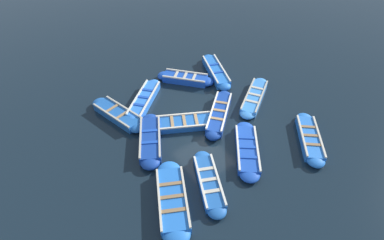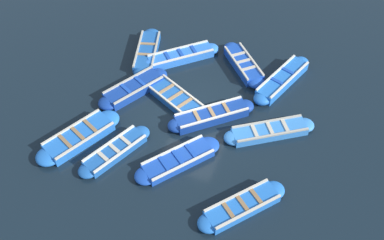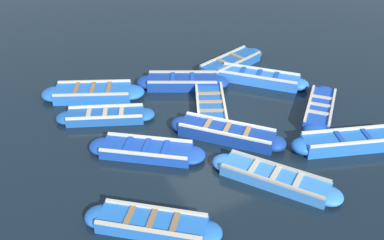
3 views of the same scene
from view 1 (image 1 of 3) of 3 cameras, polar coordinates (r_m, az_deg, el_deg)
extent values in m
plane|color=black|center=(14.22, 2.54, -0.62)|extent=(120.00, 120.00, 0.00)
cube|color=navy|center=(14.49, 5.19, 1.20)|extent=(2.69, 2.53, 0.39)
ellipsoid|color=navy|center=(13.41, 4.07, -2.75)|extent=(1.01, 1.01, 0.39)
ellipsoid|color=navy|center=(15.63, 6.16, 4.59)|extent=(1.01, 1.01, 0.39)
cube|color=silver|center=(14.31, 6.59, 1.68)|extent=(2.18, 1.99, 0.07)
cube|color=silver|center=(14.38, 3.91, 2.11)|extent=(2.18, 1.99, 0.07)
cube|color=#9E7A51|center=(13.88, 4.78, 0.25)|extent=(0.55, 0.59, 0.04)
cube|color=#9E7A51|center=(14.35, 5.24, 1.85)|extent=(0.55, 0.59, 0.04)
cube|color=#9E7A51|center=(14.83, 5.68, 3.35)|extent=(0.55, 0.59, 0.04)
cube|color=blue|center=(15.45, -9.10, 3.72)|extent=(2.69, 2.58, 0.37)
ellipsoid|color=blue|center=(14.41, -11.12, 0.16)|extent=(1.01, 1.00, 0.37)
ellipsoid|color=blue|center=(16.55, -7.32, 6.81)|extent=(1.01, 1.00, 0.37)
cube|color=silver|center=(15.20, -7.99, 4.20)|extent=(2.18, 2.04, 0.07)
cube|color=silver|center=(15.43, -10.37, 4.53)|extent=(2.18, 2.04, 0.07)
cube|color=#1947B7|center=(14.87, -10.02, 2.88)|extent=(0.56, 0.58, 0.04)
cube|color=#1947B7|center=(15.32, -9.18, 4.32)|extent=(0.56, 0.58, 0.04)
cube|color=#1947B7|center=(15.79, -8.39, 5.68)|extent=(0.56, 0.58, 0.04)
cube|color=blue|center=(11.26, -3.73, -14.92)|extent=(2.05, 2.83, 0.37)
ellipsoid|color=blue|center=(10.58, -2.97, -20.85)|extent=(1.27, 1.28, 0.37)
ellipsoid|color=blue|center=(12.04, -4.36, -9.70)|extent=(1.27, 1.28, 0.37)
cube|color=beige|center=(11.09, -1.28, -14.03)|extent=(1.17, 2.38, 0.07)
cube|color=beige|center=(11.08, -6.29, -14.54)|extent=(1.17, 2.38, 0.07)
cube|color=olive|center=(10.78, -3.47, -16.80)|extent=(0.88, 0.51, 0.04)
cube|color=olive|center=(11.09, -3.78, -14.34)|extent=(0.88, 0.51, 0.04)
cube|color=olive|center=(11.41, -4.06, -12.02)|extent=(0.88, 0.51, 0.04)
cube|color=navy|center=(13.28, -7.94, -3.74)|extent=(1.98, 2.67, 0.37)
ellipsoid|color=navy|center=(12.42, -7.95, -7.92)|extent=(1.12, 1.13, 0.37)
ellipsoid|color=navy|center=(14.21, -7.93, -0.09)|extent=(1.12, 1.13, 0.37)
cube|color=#B2AD9E|center=(13.10, -6.26, -2.95)|extent=(1.24, 2.25, 0.07)
cube|color=#B2AD9E|center=(13.16, -9.79, -3.18)|extent=(1.24, 2.25, 0.07)
cube|color=#1947B7|center=(12.88, -8.03, -4.24)|extent=(0.76, 0.49, 0.04)
cube|color=#1947B7|center=(13.40, -8.02, -2.03)|extent=(0.76, 0.49, 0.04)
cube|color=#3884E0|center=(15.85, 11.79, 4.27)|extent=(2.84, 2.29, 0.31)
ellipsoid|color=#3884E0|center=(14.72, 10.51, 1.11)|extent=(1.03, 1.03, 0.31)
ellipsoid|color=#3884E0|center=(17.03, 12.90, 7.00)|extent=(1.03, 1.03, 0.31)
cube|color=#B2AD9E|center=(15.70, 13.14, 4.50)|extent=(2.39, 1.67, 0.07)
cube|color=#B2AD9E|center=(15.78, 10.63, 5.13)|extent=(2.39, 1.67, 0.07)
cube|color=beige|center=(15.25, 11.35, 3.49)|extent=(0.51, 0.65, 0.04)
cube|color=beige|center=(15.74, 11.87, 4.77)|extent=(0.51, 0.65, 0.04)
cube|color=beige|center=(16.24, 12.37, 5.97)|extent=(0.51, 0.65, 0.04)
cube|color=blue|center=(14.25, 21.48, -3.24)|extent=(2.28, 2.53, 0.32)
ellipsoid|color=blue|center=(13.38, 22.49, -7.17)|extent=(1.07, 1.07, 0.32)
ellipsoid|color=blue|center=(15.18, 20.60, 0.22)|extent=(1.07, 1.07, 0.32)
cube|color=beige|center=(14.23, 23.08, -2.76)|extent=(1.68, 2.03, 0.07)
cube|color=beige|center=(14.01, 20.25, -2.60)|extent=(1.68, 2.03, 0.07)
cube|color=olive|center=(13.75, 22.08, -4.34)|extent=(0.64, 0.56, 0.04)
cube|color=olive|center=(14.13, 21.66, -2.73)|extent=(0.64, 0.56, 0.04)
cube|color=olive|center=(14.52, 21.26, -1.20)|extent=(0.64, 0.56, 0.04)
cube|color=blue|center=(17.49, 4.56, 9.19)|extent=(1.73, 3.08, 0.40)
ellipsoid|color=blue|center=(16.32, 6.16, 6.43)|extent=(0.92, 0.93, 0.40)
ellipsoid|color=blue|center=(18.70, 3.14, 11.60)|extent=(0.92, 0.93, 0.40)
cube|color=silver|center=(17.47, 5.70, 9.97)|extent=(1.05, 2.80, 0.07)
cube|color=silver|center=(17.27, 3.49, 9.71)|extent=(1.05, 2.80, 0.07)
cube|color=#1947B7|center=(17.03, 5.04, 9.06)|extent=(0.69, 0.36, 0.04)
cube|color=#1947B7|center=(17.71, 4.18, 10.51)|extent=(0.69, 0.36, 0.04)
cube|color=#1947B7|center=(13.01, 10.45, -5.58)|extent=(2.30, 2.64, 0.29)
ellipsoid|color=#1947B7|center=(12.16, 10.92, -10.14)|extent=(1.16, 1.17, 0.29)
ellipsoid|color=#1947B7|center=(13.94, 10.04, -1.61)|extent=(1.16, 1.17, 0.29)
cube|color=silver|center=(12.95, 12.33, -5.09)|extent=(1.62, 2.11, 0.07)
cube|color=silver|center=(12.83, 8.74, -4.98)|extent=(1.62, 2.11, 0.07)
cube|color=#1947B7|center=(12.52, 10.73, -6.95)|extent=(0.71, 0.58, 0.04)
cube|color=#1947B7|center=(12.89, 10.54, -5.08)|extent=(0.71, 0.58, 0.04)
cube|color=#1947B7|center=(13.28, 10.35, -3.33)|extent=(0.71, 0.58, 0.04)
cube|color=#1E59AD|center=(14.85, -13.92, 1.04)|extent=(1.60, 2.81, 0.35)
ellipsoid|color=#1E59AD|center=(15.76, -16.98, 3.05)|extent=(1.01, 1.03, 0.35)
ellipsoid|color=#1E59AD|center=(14.01, -10.47, -1.22)|extent=(1.01, 1.03, 0.35)
cube|color=#B2AD9E|center=(14.56, -15.25, 0.88)|extent=(0.82, 2.53, 0.07)
cube|color=#B2AD9E|center=(14.89, -12.88, 2.44)|extent=(0.82, 2.53, 0.07)
cube|color=#9E7A51|center=(14.98, -14.95, 2.21)|extent=(0.78, 0.35, 0.04)
cube|color=#9E7A51|center=(14.48, -13.10, 1.01)|extent=(0.78, 0.35, 0.04)
cube|color=#1E59AD|center=(14.01, -1.48, -0.59)|extent=(2.81, 2.03, 0.28)
ellipsoid|color=#1E59AD|center=(13.98, -6.89, -1.08)|extent=(1.21, 1.20, 0.28)
ellipsoid|color=#1E59AD|center=(14.17, 3.87, -0.11)|extent=(1.21, 1.20, 0.28)
cube|color=beige|center=(13.57, -1.28, -1.29)|extent=(2.38, 1.21, 0.07)
cube|color=beige|center=(14.22, -1.69, 1.12)|extent=(2.38, 1.21, 0.07)
cube|color=#9E7A51|center=(13.87, -3.80, -0.31)|extent=(0.50, 0.82, 0.04)
cube|color=#9E7A51|center=(13.90, -1.49, -0.10)|extent=(0.50, 0.82, 0.04)
cube|color=#9E7A51|center=(13.95, 0.81, 0.10)|extent=(0.50, 0.82, 0.04)
cube|color=#1947B7|center=(16.85, -1.30, 7.88)|extent=(2.25, 2.35, 0.37)
ellipsoid|color=#1947B7|center=(17.16, -5.28, 8.39)|extent=(1.08, 1.08, 0.37)
ellipsoid|color=#1947B7|center=(16.63, 2.79, 7.32)|extent=(1.08, 1.08, 0.37)
cube|color=beige|center=(16.43, -1.64, 7.83)|extent=(1.68, 1.81, 0.07)
cube|color=beige|center=(17.03, -0.99, 9.18)|extent=(1.68, 1.81, 0.07)
cube|color=beige|center=(16.86, -3.03, 8.69)|extent=(0.62, 0.59, 0.04)
cube|color=beige|center=(16.74, -1.31, 8.47)|extent=(0.62, 0.59, 0.04)
cube|color=beige|center=(16.63, 0.43, 8.24)|extent=(0.62, 0.59, 0.04)
cube|color=#1E59AD|center=(11.75, 3.26, -11.73)|extent=(1.69, 2.58, 0.29)
ellipsoid|color=#1E59AD|center=(11.08, 4.74, -16.78)|extent=(0.94, 0.95, 0.29)
ellipsoid|color=#1E59AD|center=(12.50, 2.00, -7.25)|extent=(0.94, 0.95, 0.29)
cube|color=silver|center=(11.67, 4.98, -10.94)|extent=(1.03, 2.26, 0.07)
cube|color=silver|center=(11.55, 1.60, -11.47)|extent=(1.03, 2.26, 0.07)
cube|color=beige|center=(11.32, 3.90, -13.34)|extent=(0.68, 0.40, 0.04)
cube|color=beige|center=(11.62, 3.29, -11.25)|extent=(0.68, 0.40, 0.04)
cube|color=beige|center=(11.93, 2.73, -9.27)|extent=(0.68, 0.40, 0.04)
camera|label=2|loc=(11.89, 89.68, 24.77)|focal=42.00mm
camera|label=3|loc=(16.84, 53.81, 21.86)|focal=42.00mm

